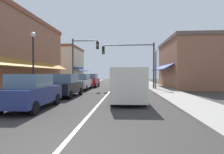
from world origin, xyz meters
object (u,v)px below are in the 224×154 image
Objects in this scene: parked_car_second_left at (66,85)px; traffic_signal_mast_arm at (135,57)px; van_in_lane at (127,84)px; parked_car_far_left at (91,80)px; parked_car_third_left at (81,82)px; traffic_signal_left_corner at (81,56)px; street_lamp_right_mid at (156,62)px; street_lamp_left_near at (33,54)px; parked_car_nearest_left at (31,92)px.

traffic_signal_mast_arm is at bearing 52.42° from parked_car_second_left.
traffic_signal_mast_arm is (0.93, 9.18, 2.57)m from van_in_lane.
parked_car_second_left is at bearing -90.24° from parked_car_far_left.
parked_car_far_left is at bearing 150.43° from traffic_signal_mast_arm.
parked_car_third_left is at bearing -167.10° from traffic_signal_mast_arm.
parked_car_third_left is 0.68× the size of traffic_signal_mast_arm.
traffic_signal_left_corner is (-5.45, 9.77, 2.81)m from van_in_lane.
traffic_signal_mast_arm is 2.46m from street_lamp_right_mid.
traffic_signal_mast_arm is at bearing 46.72° from street_lamp_left_near.
street_lamp_right_mid is at bearing -6.78° from traffic_signal_left_corner.
van_in_lane reaches higher than parked_car_far_left.
street_lamp_right_mid reaches higher than parked_car_far_left.
parked_car_nearest_left is 1.01× the size of parked_car_third_left.
street_lamp_right_mid is at bearing -24.75° from parked_car_far_left.
street_lamp_right_mid is (8.12, 11.58, 2.19)m from parked_car_nearest_left.
street_lamp_left_near is (-7.72, -8.20, -0.49)m from traffic_signal_mast_arm.
parked_car_nearest_left is 4.90m from street_lamp_left_near.
street_lamp_left_near is at bearing -105.71° from parked_car_third_left.
traffic_signal_left_corner reaches higher than van_in_lane.
parked_car_third_left is 0.91× the size of street_lamp_right_mid.
parked_car_second_left is 8.32m from traffic_signal_left_corner.
parked_car_third_left is 1.00× the size of parked_car_far_left.
parked_car_far_left is 0.85× the size of street_lamp_left_near.
street_lamp_left_near is at bearing -133.28° from traffic_signal_mast_arm.
parked_car_nearest_left is 1.01× the size of parked_car_far_left.
traffic_signal_left_corner is at bearing 117.82° from van_in_lane.
parked_car_nearest_left is at bearing -125.02° from street_lamp_right_mid.
parked_car_nearest_left is at bearing -90.31° from parked_car_second_left.
street_lamp_left_near is 12.68m from street_lamp_right_mid.
van_in_lane is at bearing -110.45° from street_lamp_right_mid.
traffic_signal_mast_arm reaches higher than parked_car_third_left.
parked_car_nearest_left and parked_car_second_left have the same top height.
parked_car_second_left is 0.91× the size of street_lamp_right_mid.
parked_car_third_left is at bearing 120.94° from van_in_lane.
traffic_signal_left_corner reaches higher than street_lamp_right_mid.
street_lamp_right_mid is at bearing 5.51° from parked_car_third_left.
van_in_lane is 0.87× the size of traffic_signal_mast_arm.
van_in_lane is (4.75, -2.07, 0.27)m from parked_car_second_left.
street_lamp_right_mid is (10.04, 7.74, -0.16)m from street_lamp_left_near.
street_lamp_right_mid reaches higher than parked_car_third_left.
traffic_signal_left_corner is 1.33× the size of street_lamp_right_mid.
parked_car_second_left is 9.54m from traffic_signal_mast_arm.
parked_car_second_left is 5.78m from parked_car_third_left.
traffic_signal_mast_arm is at bearing 82.87° from van_in_lane.
traffic_signal_left_corner reaches higher than parked_car_nearest_left.
traffic_signal_mast_arm is at bearing 168.99° from street_lamp_right_mid.
street_lamp_right_mid is (2.33, -0.45, -0.65)m from traffic_signal_mast_arm.
parked_car_third_left is 8.54m from street_lamp_right_mid.
street_lamp_left_near is (-1.93, 3.84, 2.36)m from parked_car_nearest_left.
parked_car_nearest_left and parked_car_third_left have the same top height.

